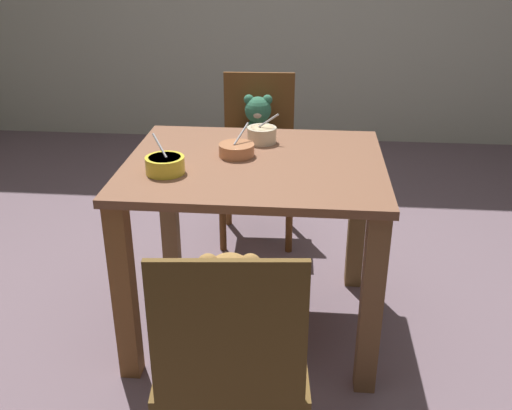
{
  "coord_description": "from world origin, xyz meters",
  "views": [
    {
      "loc": [
        0.19,
        -2.08,
        1.53
      ],
      "look_at": [
        0.0,
        0.05,
        0.53
      ],
      "focal_mm": 41.23,
      "sensor_mm": 36.0,
      "label": 1
    }
  ],
  "objects_px": {
    "teddy_chair_far_center": "(258,142)",
    "porridge_bowl_yellow_near_left": "(165,165)",
    "porridge_bowl_terracotta_center": "(237,150)",
    "porridge_bowl_cream_far_center": "(262,134)",
    "dining_table": "(255,199)",
    "teddy_chair_near_front": "(231,340)"
  },
  "relations": [
    {
      "from": "dining_table",
      "to": "porridge_bowl_yellow_near_left",
      "type": "bearing_deg",
      "value": -153.8
    },
    {
      "from": "porridge_bowl_cream_far_center",
      "to": "teddy_chair_far_center",
      "type": "bearing_deg",
      "value": 96.44
    },
    {
      "from": "porridge_bowl_yellow_near_left",
      "to": "porridge_bowl_terracotta_center",
      "type": "height_order",
      "value": "porridge_bowl_yellow_near_left"
    },
    {
      "from": "teddy_chair_near_front",
      "to": "porridge_bowl_yellow_near_left",
      "type": "distance_m",
      "value": 0.79
    },
    {
      "from": "teddy_chair_far_center",
      "to": "porridge_bowl_yellow_near_left",
      "type": "bearing_deg",
      "value": -16.14
    },
    {
      "from": "porridge_bowl_cream_far_center",
      "to": "teddy_chair_near_front",
      "type": "bearing_deg",
      "value": -89.72
    },
    {
      "from": "dining_table",
      "to": "teddy_chair_far_center",
      "type": "relative_size",
      "value": 1.12
    },
    {
      "from": "dining_table",
      "to": "teddy_chair_far_center",
      "type": "height_order",
      "value": "teddy_chair_far_center"
    },
    {
      "from": "porridge_bowl_yellow_near_left",
      "to": "teddy_chair_near_front",
      "type": "bearing_deg",
      "value": -64.71
    },
    {
      "from": "dining_table",
      "to": "porridge_bowl_terracotta_center",
      "type": "bearing_deg",
      "value": 146.98
    },
    {
      "from": "dining_table",
      "to": "porridge_bowl_cream_far_center",
      "type": "relative_size",
      "value": 7.59
    },
    {
      "from": "porridge_bowl_yellow_near_left",
      "to": "porridge_bowl_terracotta_center",
      "type": "xyz_separation_m",
      "value": [
        0.23,
        0.2,
        -0.01
      ]
    },
    {
      "from": "teddy_chair_far_center",
      "to": "porridge_bowl_terracotta_center",
      "type": "distance_m",
      "value": 0.82
    },
    {
      "from": "porridge_bowl_cream_far_center",
      "to": "porridge_bowl_terracotta_center",
      "type": "bearing_deg",
      "value": -116.22
    },
    {
      "from": "teddy_chair_far_center",
      "to": "porridge_bowl_yellow_near_left",
      "type": "xyz_separation_m",
      "value": [
        -0.25,
        -0.99,
        0.24
      ]
    },
    {
      "from": "porridge_bowl_terracotta_center",
      "to": "dining_table",
      "type": "bearing_deg",
      "value": -33.02
    },
    {
      "from": "dining_table",
      "to": "teddy_chair_near_front",
      "type": "xyz_separation_m",
      "value": [
        0.01,
        -0.84,
        -0.03
      ]
    },
    {
      "from": "dining_table",
      "to": "porridge_bowl_cream_far_center",
      "type": "height_order",
      "value": "porridge_bowl_cream_far_center"
    },
    {
      "from": "porridge_bowl_cream_far_center",
      "to": "porridge_bowl_terracotta_center",
      "type": "distance_m",
      "value": 0.19
    },
    {
      "from": "porridge_bowl_yellow_near_left",
      "to": "porridge_bowl_terracotta_center",
      "type": "distance_m",
      "value": 0.31
    },
    {
      "from": "teddy_chair_far_center",
      "to": "dining_table",
      "type": "bearing_deg",
      "value": 2.1
    },
    {
      "from": "porridge_bowl_cream_far_center",
      "to": "porridge_bowl_yellow_near_left",
      "type": "xyz_separation_m",
      "value": [
        -0.32,
        -0.37,
        -0.0
      ]
    }
  ]
}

